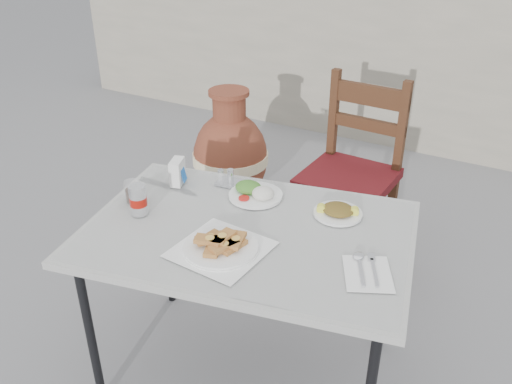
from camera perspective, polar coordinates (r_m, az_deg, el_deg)
The scene contains 13 objects.
ground at distance 2.41m, azimuth -2.22°, elevation -15.91°, with size 80.00×80.00×0.00m, color slate.
cafe_table at distance 1.90m, azimuth -0.86°, elevation -5.07°, with size 1.25×0.97×0.68m.
pide_plate at distance 1.76m, azimuth -3.72°, elevation -5.37°, with size 0.30×0.30×0.06m.
salad_rice_plate at distance 2.06m, azimuth -0.10°, elevation 0.00°, with size 0.21×0.21×0.05m.
salad_chopped_plate at distance 1.97m, azimuth 8.63°, elevation -1.99°, with size 0.18×0.18×0.04m.
soda_can at distance 1.98m, azimuth -12.30°, elevation -0.81°, with size 0.06×0.06×0.11m.
cola_glass at distance 2.08m, azimuth -12.88°, elevation -0.05°, with size 0.06×0.06×0.08m.
napkin_holder at distance 2.17m, azimuth -8.27°, elevation 2.12°, with size 0.07×0.09×0.10m.
condiment_caddy at distance 2.15m, azimuth -2.99°, elevation 1.36°, with size 0.10×0.08×0.06m.
cutlery_napkin at distance 1.71m, azimuth 11.54°, elevation -8.06°, with size 0.21×0.22×0.01m.
chair at distance 2.72m, azimuth 10.03°, elevation 2.06°, with size 0.44×0.44×0.95m.
terracotta_urn at distance 3.15m, azimuth -2.71°, elevation 3.57°, with size 0.44×0.44×0.76m.
back_wall at distance 4.20m, azimuth 16.05°, elevation 12.57°, with size 6.00×0.25×1.20m, color gray.
Camera 1 is at (0.92, -1.45, 1.69)m, focal length 38.00 mm.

